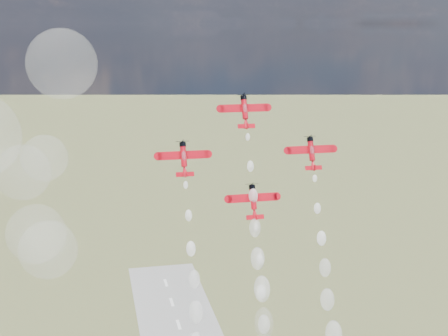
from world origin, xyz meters
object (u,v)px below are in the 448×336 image
Objects in this scene: plane_slot at (253,201)px; plane_left at (184,158)px; plane_lead at (245,111)px; plane_right at (312,152)px.

plane_left is at bearing 164.05° from plane_slot.
plane_left is 1.00× the size of plane_slot.
plane_lead is 18.94m from plane_left.
plane_lead is 1.00× the size of plane_left.
plane_right is (31.03, 0.00, 0.00)m from plane_left.
plane_lead is 1.00× the size of plane_slot.
plane_left is (-15.51, -4.43, -9.91)m from plane_lead.
plane_slot is (0.00, -8.87, -19.83)m from plane_lead.
plane_left reaches higher than plane_slot.
plane_lead reaches higher than plane_left.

